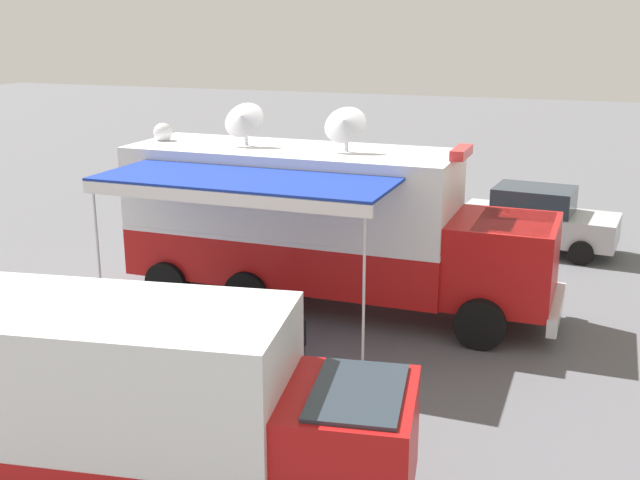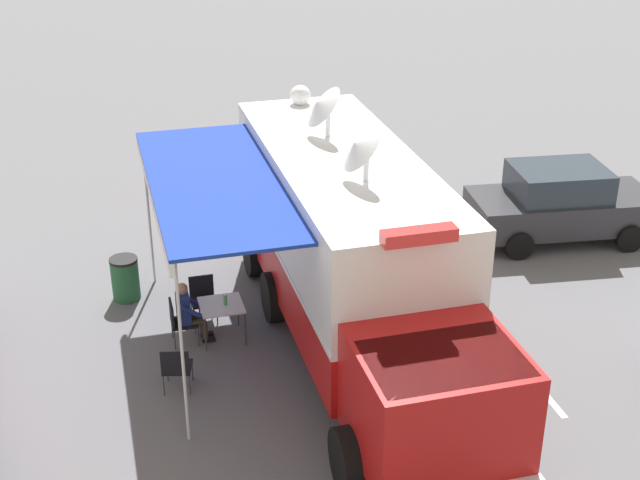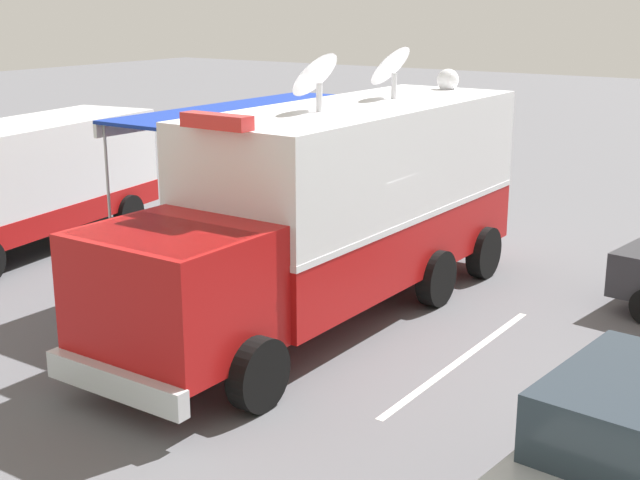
# 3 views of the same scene
# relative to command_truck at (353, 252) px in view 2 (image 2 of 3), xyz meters

# --- Properties ---
(ground_plane) EXTENTS (100.00, 100.00, 0.00)m
(ground_plane) POSITION_rel_command_truck_xyz_m (-0.04, -0.75, -1.95)
(ground_plane) COLOR #5B5B60
(lot_stripe) EXTENTS (0.18, 4.80, 0.01)m
(lot_stripe) POSITION_rel_command_truck_xyz_m (-2.74, 0.71, -1.94)
(lot_stripe) COLOR silver
(lot_stripe) RESTS_ON ground
(command_truck) EXTENTS (4.93, 9.52, 4.53)m
(command_truck) POSITION_rel_command_truck_xyz_m (0.00, 0.00, 0.00)
(command_truck) COLOR #B71414
(command_truck) RESTS_ON ground
(folding_table) EXTENTS (0.81, 0.81, 0.73)m
(folding_table) POSITION_rel_command_truck_xyz_m (2.28, -0.89, -1.27)
(folding_table) COLOR silver
(folding_table) RESTS_ON ground
(water_bottle) EXTENTS (0.07, 0.07, 0.22)m
(water_bottle) POSITION_rel_command_truck_xyz_m (2.20, -0.86, -1.11)
(water_bottle) COLOR #3F9959
(water_bottle) RESTS_ON folding_table
(folding_chair_at_table) EXTENTS (0.49, 0.49, 0.87)m
(folding_chair_at_table) POSITION_rel_command_truck_xyz_m (3.08, -0.95, -1.43)
(folding_chair_at_table) COLOR black
(folding_chair_at_table) RESTS_ON ground
(folding_chair_beside_table) EXTENTS (0.49, 0.49, 0.87)m
(folding_chair_beside_table) POSITION_rel_command_truck_xyz_m (2.51, -1.74, -1.43)
(folding_chair_beside_table) COLOR black
(folding_chair_beside_table) RESTS_ON ground
(folding_chair_spare_by_truck) EXTENTS (0.59, 0.59, 0.87)m
(folding_chair_spare_by_truck) POSITION_rel_command_truck_xyz_m (3.33, 0.59, -1.43)
(folding_chair_spare_by_truck) COLOR black
(folding_chair_spare_by_truck) RESTS_ON ground
(seated_responder) EXTENTS (0.66, 0.56, 1.25)m
(seated_responder) POSITION_rel_command_truck_xyz_m (2.89, -0.95, -1.30)
(seated_responder) COLOR navy
(seated_responder) RESTS_ON ground
(trash_bin) EXTENTS (0.57, 0.57, 0.91)m
(trash_bin) POSITION_rel_command_truck_xyz_m (3.90, -2.95, -1.49)
(trash_bin) COLOR #235B33
(trash_bin) RESTS_ON ground
(car_far_corner) EXTENTS (4.40, 2.42, 1.76)m
(car_far_corner) POSITION_rel_command_truck_xyz_m (-6.05, -3.10, -1.07)
(car_far_corner) COLOR #2D2D33
(car_far_corner) RESTS_ON ground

